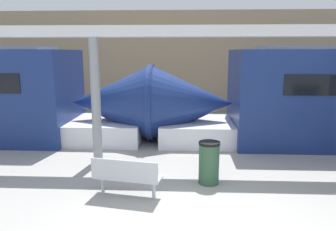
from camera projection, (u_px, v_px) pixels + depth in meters
station_wall at (185, 63)px, 16.23m from camera, size 56.00×0.20×5.00m
bench_near at (126, 175)px, 6.82m from camera, size 1.50×0.70×0.87m
trash_bin at (209, 163)px, 7.60m from camera, size 0.50×0.50×1.00m
support_column_near at (96, 102)px, 8.87m from camera, size 0.25×0.25×3.41m
canopy_beam at (93, 32)px, 8.51m from camera, size 28.00×0.60×0.28m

